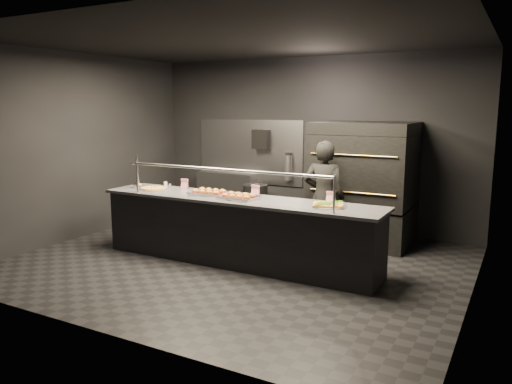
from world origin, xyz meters
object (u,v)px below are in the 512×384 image
service_counter (237,230)px  slider_tray_b (239,197)px  beer_tap (138,178)px  trash_bin (255,205)px  round_pizza (153,189)px  worker (324,197)px  slider_tray_a (209,192)px  pizza_oven (364,182)px  fire_extinguisher (288,167)px  towel_dispenser (261,139)px  square_pizza (328,205)px  prep_shelf (228,195)px

service_counter → slider_tray_b: size_ratio=7.30×
beer_tap → trash_bin: bearing=66.4°
round_pizza → worker: 2.55m
beer_tap → slider_tray_a: beer_tap is taller
beer_tap → round_pizza: (0.30, -0.00, -0.14)m
service_counter → pizza_oven: (1.20, 1.90, 0.50)m
fire_extinguisher → worker: size_ratio=0.30×
pizza_oven → towel_dispenser: size_ratio=5.46×
round_pizza → square_pizza: size_ratio=0.87×
slider_tray_a → trash_bin: slider_tray_a is taller
prep_shelf → fire_extinguisher: 1.39m
beer_tap → pizza_oven: bearing=33.0°
fire_extinguisher → pizza_oven: bearing=-17.9°
beer_tap → slider_tray_b: bearing=-1.1°
service_counter → fire_extinguisher: 2.50m
slider_tray_a → towel_dispenser: bearing=100.1°
prep_shelf → round_pizza: bearing=-86.3°
fire_extinguisher → worker: worker is taller
fire_extinguisher → beer_tap: (-1.40, -2.42, 0.01)m
pizza_oven → fire_extinguisher: pizza_oven is taller
prep_shelf → slider_tray_b: size_ratio=2.14×
slider_tray_a → fire_extinguisher: bearing=86.9°
pizza_oven → beer_tap: pizza_oven is taller
round_pizza → slider_tray_b: (1.51, -0.03, 0.02)m
pizza_oven → slider_tray_a: (-1.68, -1.87, -0.01)m
beer_tap → round_pizza: 0.33m
pizza_oven → beer_tap: bearing=-147.0°
slider_tray_b → worker: worker is taller
pizza_oven → beer_tap: (-2.95, -1.92, 0.11)m
slider_tray_b → beer_tap: bearing=178.9°
slider_tray_a → trash_bin: (-0.37, 2.03, -0.58)m
beer_tap → square_pizza: bearing=0.9°
slider_tray_a → pizza_oven: bearing=48.1°
fire_extinguisher → trash_bin: 0.91m
pizza_oven → slider_tray_b: (-1.14, -1.95, -0.02)m
slider_tray_a → service_counter: bearing=-3.7°
trash_bin → worker: (1.71, -1.04, 0.46)m
pizza_oven → slider_tray_a: bearing=-131.9°
fire_extinguisher → round_pizza: 2.66m
beer_tap → round_pizza: size_ratio=1.32×
prep_shelf → towel_dispenser: 1.31m
towel_dispenser → service_counter: bearing=-69.4°
trash_bin → beer_tap: bearing=-113.6°
fire_extinguisher → slider_tray_a: fire_extinguisher is taller
beer_tap → square_pizza: (3.06, 0.05, -0.13)m
fire_extinguisher → slider_tray_a: (-0.13, -2.37, -0.11)m
service_counter → beer_tap: (-1.75, -0.02, 0.61)m
service_counter → worker: (0.87, 1.03, 0.37)m
square_pizza → beer_tap: bearing=-179.1°
pizza_oven → slider_tray_a: pizza_oven is taller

